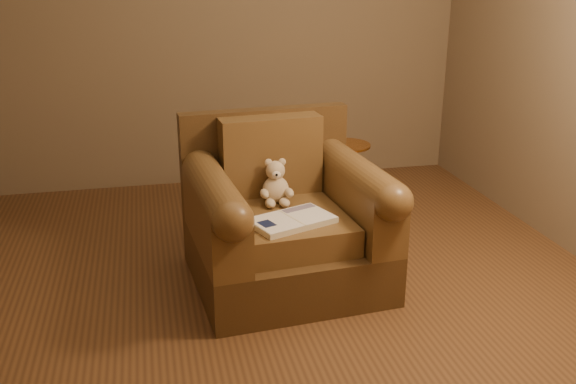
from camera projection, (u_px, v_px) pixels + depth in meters
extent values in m
plane|color=brown|center=(275.00, 282.00, 3.88)|extent=(4.00, 4.00, 0.00)
cube|color=#766248|center=(225.00, 24.00, 5.26)|extent=(4.00, 0.02, 2.70)
cube|color=#766248|center=(434.00, 164.00, 1.59)|extent=(4.00, 0.02, 2.70)
cube|color=#4A3218|center=(286.00, 258.00, 3.84)|extent=(1.15, 1.10, 0.30)
cube|color=#4A3218|center=(265.00, 160.00, 4.09)|extent=(1.08, 0.20, 0.67)
cube|color=brown|center=(289.00, 226.00, 3.72)|extent=(0.68, 0.80, 0.16)
cube|color=brown|center=(271.00, 155.00, 3.94)|extent=(0.63, 0.22, 0.48)
cube|color=brown|center=(215.00, 220.00, 3.57)|extent=(0.29, 0.93, 0.34)
cube|color=brown|center=(357.00, 203.00, 3.81)|extent=(0.29, 0.93, 0.34)
cylinder|color=brown|center=(214.00, 191.00, 3.51)|extent=(0.29, 0.93, 0.21)
cylinder|color=brown|center=(359.00, 176.00, 3.75)|extent=(0.29, 0.93, 0.21)
ellipsoid|color=#CEB590|center=(276.00, 190.00, 3.84)|extent=(0.16, 0.14, 0.17)
sphere|color=#CEB590|center=(275.00, 170.00, 3.81)|extent=(0.12, 0.12, 0.12)
ellipsoid|color=#CEB590|center=(268.00, 163.00, 3.80)|extent=(0.05, 0.03, 0.05)
ellipsoid|color=#CEB590|center=(282.00, 162.00, 3.81)|extent=(0.05, 0.03, 0.05)
ellipsoid|color=beige|center=(276.00, 175.00, 3.77)|extent=(0.06, 0.04, 0.05)
sphere|color=black|center=(277.00, 175.00, 3.75)|extent=(0.02, 0.02, 0.02)
ellipsoid|color=#CEB590|center=(264.00, 194.00, 3.77)|extent=(0.05, 0.10, 0.05)
ellipsoid|color=#CEB590|center=(289.00, 193.00, 3.79)|extent=(0.05, 0.10, 0.05)
ellipsoid|color=#CEB590|center=(270.00, 203.00, 3.77)|extent=(0.06, 0.10, 0.05)
ellipsoid|color=#CEB590|center=(285.00, 203.00, 3.78)|extent=(0.06, 0.10, 0.05)
cube|color=beige|center=(292.00, 221.00, 3.54)|extent=(0.51, 0.41, 0.03)
cube|color=white|center=(275.00, 222.00, 3.48)|extent=(0.30, 0.33, 0.00)
cube|color=white|center=(308.00, 214.00, 3.59)|extent=(0.30, 0.33, 0.00)
cube|color=beige|center=(292.00, 218.00, 3.53)|extent=(0.10, 0.25, 0.00)
cube|color=#0F1638|center=(267.00, 224.00, 3.45)|extent=(0.10, 0.11, 0.00)
cube|color=slate|center=(299.00, 208.00, 3.67)|extent=(0.21, 0.12, 0.00)
cylinder|color=#D48A3A|center=(343.00, 210.00, 4.98)|extent=(0.31, 0.31, 0.02)
cylinder|color=#D48A3A|center=(344.00, 178.00, 4.90)|extent=(0.03, 0.03, 0.50)
cylinder|color=#D48A3A|center=(345.00, 145.00, 4.81)|extent=(0.38, 0.38, 0.02)
cylinder|color=#D48A3A|center=(345.00, 147.00, 4.81)|extent=(0.03, 0.03, 0.02)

